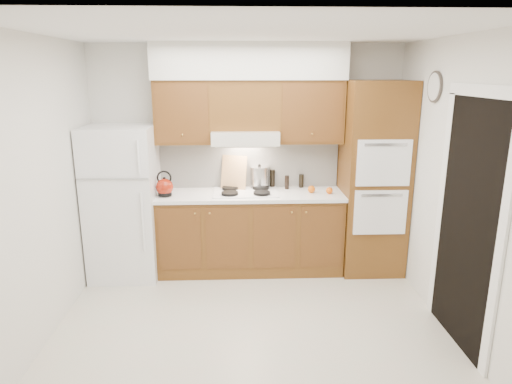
% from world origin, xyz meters
% --- Properties ---
extents(floor, '(3.60, 3.60, 0.00)m').
position_xyz_m(floor, '(0.00, 0.00, 0.00)').
color(floor, beige).
rests_on(floor, ground).
extents(ceiling, '(3.60, 3.60, 0.00)m').
position_xyz_m(ceiling, '(0.00, 0.00, 2.60)').
color(ceiling, white).
rests_on(ceiling, wall_back).
extents(wall_back, '(3.60, 0.02, 2.60)m').
position_xyz_m(wall_back, '(0.00, 1.50, 1.30)').
color(wall_back, silver).
rests_on(wall_back, floor).
extents(wall_left, '(0.02, 3.00, 2.60)m').
position_xyz_m(wall_left, '(-1.80, 0.00, 1.30)').
color(wall_left, silver).
rests_on(wall_left, floor).
extents(wall_right, '(0.02, 3.00, 2.60)m').
position_xyz_m(wall_right, '(1.80, 0.00, 1.30)').
color(wall_right, silver).
rests_on(wall_right, floor).
extents(fridge, '(0.75, 0.72, 1.72)m').
position_xyz_m(fridge, '(-1.41, 1.14, 0.86)').
color(fridge, white).
rests_on(fridge, floor).
extents(base_cabinets, '(2.11, 0.60, 0.90)m').
position_xyz_m(base_cabinets, '(0.02, 1.20, 0.45)').
color(base_cabinets, brown).
rests_on(base_cabinets, floor).
extents(countertop, '(2.13, 0.62, 0.04)m').
position_xyz_m(countertop, '(0.03, 1.19, 0.92)').
color(countertop, white).
rests_on(countertop, base_cabinets).
extents(backsplash, '(2.11, 0.03, 0.56)m').
position_xyz_m(backsplash, '(0.02, 1.49, 1.22)').
color(backsplash, white).
rests_on(backsplash, countertop).
extents(oven_cabinet, '(0.70, 0.65, 2.20)m').
position_xyz_m(oven_cabinet, '(1.44, 1.18, 1.10)').
color(oven_cabinet, brown).
rests_on(oven_cabinet, floor).
extents(upper_cab_left, '(0.63, 0.33, 0.70)m').
position_xyz_m(upper_cab_left, '(-0.71, 1.33, 1.85)').
color(upper_cab_left, brown).
rests_on(upper_cab_left, wall_back).
extents(upper_cab_right, '(0.73, 0.33, 0.70)m').
position_xyz_m(upper_cab_right, '(0.72, 1.33, 1.85)').
color(upper_cab_right, brown).
rests_on(upper_cab_right, wall_back).
extents(range_hood, '(0.75, 0.45, 0.15)m').
position_xyz_m(range_hood, '(-0.02, 1.27, 1.57)').
color(range_hood, silver).
rests_on(range_hood, wall_back).
extents(upper_cab_over_hood, '(0.75, 0.33, 0.55)m').
position_xyz_m(upper_cab_over_hood, '(-0.02, 1.33, 1.92)').
color(upper_cab_over_hood, brown).
rests_on(upper_cab_over_hood, range_hood).
extents(soffit, '(2.13, 0.36, 0.40)m').
position_xyz_m(soffit, '(0.03, 1.32, 2.40)').
color(soffit, silver).
rests_on(soffit, wall_back).
extents(cooktop, '(0.74, 0.50, 0.01)m').
position_xyz_m(cooktop, '(-0.02, 1.21, 0.95)').
color(cooktop, white).
rests_on(cooktop, countertop).
extents(doorway, '(0.02, 0.90, 2.10)m').
position_xyz_m(doorway, '(1.79, -0.35, 1.05)').
color(doorway, black).
rests_on(doorway, floor).
extents(wall_clock, '(0.02, 0.30, 0.30)m').
position_xyz_m(wall_clock, '(1.79, 0.55, 2.15)').
color(wall_clock, '#3F3833').
rests_on(wall_clock, wall_right).
extents(kettle, '(0.23, 0.23, 0.19)m').
position_xyz_m(kettle, '(-0.93, 1.10, 1.05)').
color(kettle, maroon).
rests_on(kettle, countertop).
extents(cutting_board, '(0.32, 0.20, 0.40)m').
position_xyz_m(cutting_board, '(-0.16, 1.38, 1.14)').
color(cutting_board, tan).
rests_on(cutting_board, countertop).
extents(stock_pot, '(0.26, 0.26, 0.23)m').
position_xyz_m(stock_pot, '(0.14, 1.41, 1.08)').
color(stock_pot, silver).
rests_on(stock_pot, cooktop).
extents(condiment_a, '(0.08, 0.08, 0.21)m').
position_xyz_m(condiment_a, '(0.30, 1.45, 1.05)').
color(condiment_a, black).
rests_on(condiment_a, countertop).
extents(condiment_b, '(0.06, 0.06, 0.16)m').
position_xyz_m(condiment_b, '(0.47, 1.36, 1.02)').
color(condiment_b, black).
rests_on(condiment_b, countertop).
extents(condiment_c, '(0.07, 0.07, 0.16)m').
position_xyz_m(condiment_c, '(0.65, 1.44, 1.02)').
color(condiment_c, black).
rests_on(condiment_c, countertop).
extents(orange_near, '(0.09, 0.09, 0.08)m').
position_xyz_m(orange_near, '(0.93, 1.12, 0.98)').
color(orange_near, '#F7510D').
rests_on(orange_near, countertop).
extents(orange_far, '(0.08, 0.08, 0.08)m').
position_xyz_m(orange_far, '(0.73, 1.17, 0.98)').
color(orange_far, orange).
rests_on(orange_far, countertop).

